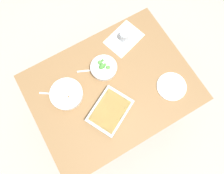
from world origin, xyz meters
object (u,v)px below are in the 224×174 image
at_px(drink_cup, 124,36).
at_px(baking_dish, 110,111).
at_px(spoon_by_stew, 55,94).
at_px(spoon_by_broccoli, 92,70).
at_px(stew_bowl, 67,94).
at_px(broccoli_bowl, 104,68).
at_px(side_plate, 172,87).
at_px(spoon_spare, 125,43).

bearing_deg(drink_cup, baking_dish, -130.68).
relative_size(baking_dish, drink_cup, 4.33).
distance_m(spoon_by_stew, spoon_by_broccoli, 0.33).
xyz_separation_m(stew_bowl, broccoli_bowl, (0.33, 0.04, -0.00)).
relative_size(stew_bowl, broccoli_bowl, 1.19).
xyz_separation_m(side_plate, spoon_by_stew, (-0.78, 0.38, -0.00)).
distance_m(broccoli_bowl, drink_cup, 0.30).
bearing_deg(drink_cup, side_plate, -79.00).
distance_m(baking_dish, spoon_by_stew, 0.43).
height_order(broccoli_bowl, spoon_by_stew, broccoli_bowl).
bearing_deg(side_plate, stew_bowl, 154.63).
relative_size(broccoli_bowl, spoon_spare, 1.17).
xyz_separation_m(spoon_by_stew, spoon_spare, (0.66, 0.09, 0.00)).
relative_size(drink_cup, spoon_by_stew, 0.55).
bearing_deg(side_plate, baking_dish, 172.38).
bearing_deg(broccoli_bowl, stew_bowl, -172.60).
distance_m(stew_bowl, baking_dish, 0.34).
relative_size(drink_cup, spoon_spare, 0.49).
bearing_deg(broccoli_bowl, drink_cup, 28.44).
distance_m(stew_bowl, spoon_by_stew, 0.10).
xyz_separation_m(stew_bowl, side_plate, (0.70, -0.33, -0.03)).
relative_size(baking_dish, spoon_by_broccoli, 2.19).
bearing_deg(baking_dish, drink_cup, 49.32).
bearing_deg(stew_bowl, spoon_by_stew, 145.61).
height_order(drink_cup, spoon_by_stew, drink_cup).
xyz_separation_m(baking_dish, spoon_spare, (0.38, 0.41, -0.03)).
distance_m(side_plate, spoon_by_broccoli, 0.61).
distance_m(baking_dish, drink_cup, 0.60).
bearing_deg(spoon_spare, broccoli_bowl, -157.93).
height_order(spoon_by_stew, spoon_by_broccoli, same).
xyz_separation_m(baking_dish, spoon_by_broccoli, (0.04, 0.34, -0.03)).
height_order(stew_bowl, side_plate, stew_bowl).
bearing_deg(spoon_by_broccoli, drink_cup, 17.12).
height_order(baking_dish, spoon_by_broccoli, baking_dish).
height_order(broccoli_bowl, baking_dish, broccoli_bowl).
height_order(spoon_by_stew, spoon_spare, same).
xyz_separation_m(stew_bowl, spoon_spare, (0.58, 0.15, -0.03)).
height_order(drink_cup, spoon_by_broccoli, drink_cup).
xyz_separation_m(drink_cup, spoon_by_stew, (-0.67, -0.13, -0.03)).
relative_size(stew_bowl, baking_dish, 0.65).
bearing_deg(spoon_spare, stew_bowl, -166.02).
bearing_deg(drink_cup, stew_bowl, -162.63).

